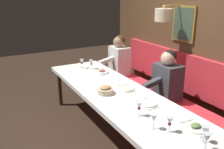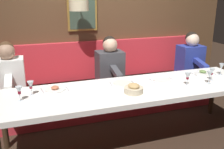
% 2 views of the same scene
% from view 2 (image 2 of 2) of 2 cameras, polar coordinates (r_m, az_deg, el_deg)
% --- Properties ---
extents(ground_plane, '(12.00, 12.00, 0.00)m').
position_cam_2_polar(ground_plane, '(3.42, 4.28, -14.68)').
color(ground_plane, '#332319').
extents(dining_table, '(0.90, 3.25, 0.74)m').
position_cam_2_polar(dining_table, '(3.11, 4.57, -3.98)').
color(dining_table, white).
rests_on(dining_table, ground_plane).
extents(banquette_bench, '(0.52, 3.45, 0.45)m').
position_cam_2_polar(banquette_bench, '(4.06, -0.50, -5.64)').
color(banquette_bench, red).
rests_on(banquette_bench, ground_plane).
extents(back_wall_panel, '(0.59, 4.65, 2.90)m').
position_cam_2_polar(back_wall_panel, '(4.30, -3.02, 11.33)').
color(back_wall_panel, brown).
rests_on(back_wall_panel, ground_plane).
extents(diner_nearest, '(0.60, 0.40, 0.79)m').
position_cam_2_polar(diner_nearest, '(4.50, 17.27, 3.81)').
color(diner_nearest, '#283893').
rests_on(diner_nearest, banquette_bench).
extents(diner_near, '(0.60, 0.40, 0.79)m').
position_cam_2_polar(diner_near, '(3.86, -0.50, 2.40)').
color(diner_near, '#3D3D42').
rests_on(diner_near, banquette_bench).
extents(diner_middle, '(0.60, 0.40, 0.79)m').
position_cam_2_polar(diner_middle, '(3.69, -22.19, 0.37)').
color(diner_middle, white).
rests_on(diner_middle, banquette_bench).
extents(place_setting_0, '(0.24, 0.31, 0.05)m').
position_cam_2_polar(place_setting_0, '(3.86, 19.78, 0.39)').
color(place_setting_0, white).
rests_on(place_setting_0, dining_table).
extents(place_setting_1, '(0.24, 0.32, 0.01)m').
position_cam_2_polar(place_setting_1, '(3.23, 2.37, -1.96)').
color(place_setting_1, silver).
rests_on(place_setting_1, dining_table).
extents(place_setting_2, '(0.24, 0.31, 0.01)m').
position_cam_2_polar(place_setting_2, '(3.42, 11.27, -1.16)').
color(place_setting_2, white).
rests_on(place_setting_2, dining_table).
extents(place_setting_3, '(0.24, 0.33, 0.05)m').
position_cam_2_polar(place_setting_3, '(3.08, -12.73, -3.21)').
color(place_setting_3, white).
rests_on(place_setting_3, dining_table).
extents(wine_glass_0, '(0.07, 0.07, 0.16)m').
position_cam_2_polar(wine_glass_0, '(2.97, -17.88, -2.35)').
color(wine_glass_0, silver).
rests_on(wine_glass_0, dining_table).
extents(wine_glass_1, '(0.07, 0.07, 0.16)m').
position_cam_2_polar(wine_glass_1, '(2.85, -20.22, -3.45)').
color(wine_glass_1, silver).
rests_on(wine_glass_1, dining_table).
extents(wine_glass_2, '(0.07, 0.07, 0.16)m').
position_cam_2_polar(wine_glass_2, '(3.43, 21.13, -0.06)').
color(wine_glass_2, silver).
rests_on(wine_glass_2, dining_table).
extents(wine_glass_3, '(0.07, 0.07, 0.16)m').
position_cam_2_polar(wine_glass_3, '(3.57, 21.60, 0.57)').
color(wine_glass_3, silver).
rests_on(wine_glass_3, dining_table).
extents(wine_glass_5, '(0.07, 0.07, 0.16)m').
position_cam_2_polar(wine_glass_5, '(3.27, 16.69, -0.41)').
color(wine_glass_5, silver).
rests_on(wine_glass_5, dining_table).
extents(wine_glass_6, '(0.07, 0.07, 0.16)m').
position_cam_2_polar(wine_glass_6, '(3.87, 23.46, 1.60)').
color(wine_glass_6, silver).
rests_on(wine_glass_6, dining_table).
extents(bread_bowl, '(0.22, 0.22, 0.12)m').
position_cam_2_polar(bread_bowl, '(2.92, 4.91, -3.28)').
color(bread_bowl, beige).
rests_on(bread_bowl, dining_table).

